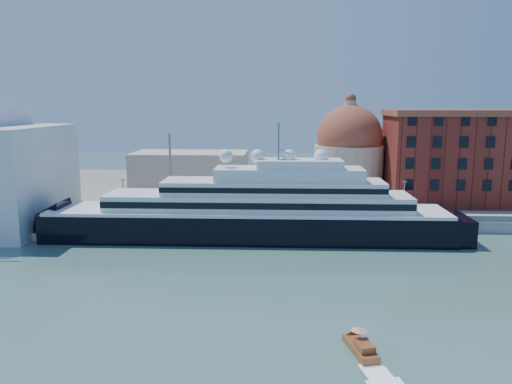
{
  "coord_description": "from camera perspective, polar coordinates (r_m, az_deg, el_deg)",
  "views": [
    {
      "loc": [
        3.35,
        -73.62,
        26.73
      ],
      "look_at": [
        -0.69,
        18.0,
        10.43
      ],
      "focal_mm": 35.0,
      "sensor_mm": 36.0,
      "label": 1
    }
  ],
  "objects": [
    {
      "name": "quay",
      "position": [
        110.65,
        0.72,
        -3.24
      ],
      "size": [
        180.0,
        10.0,
        2.5
      ],
      "primitive_type": "cube",
      "color": "gray",
      "rests_on": "ground"
    },
    {
      "name": "land",
      "position": [
        150.87,
        1.22,
        0.26
      ],
      "size": [
        260.0,
        72.0,
        2.0
      ],
      "primitive_type": "cube",
      "color": "slate",
      "rests_on": "ground"
    },
    {
      "name": "warehouse",
      "position": [
        135.33,
        23.63,
        3.75
      ],
      "size": [
        43.0,
        19.0,
        23.25
      ],
      "color": "maroon",
      "rests_on": "land"
    },
    {
      "name": "service_barge",
      "position": [
        108.57,
        -22.32,
        -4.49
      ],
      "size": [
        13.07,
        4.62,
        2.92
      ],
      "rotation": [
        0.0,
        0.0,
        0.02
      ],
      "color": "white",
      "rests_on": "ground"
    },
    {
      "name": "water_taxi",
      "position": [
        57.79,
        11.92,
        -16.94
      ],
      "size": [
        3.31,
        6.28,
        2.84
      ],
      "rotation": [
        0.0,
        0.0,
        0.23
      ],
      "color": "maroon",
      "rests_on": "ground"
    },
    {
      "name": "superyacht",
      "position": [
        99.47,
        -2.45,
        -2.75
      ],
      "size": [
        90.42,
        12.54,
        27.02
      ],
      "color": "black",
      "rests_on": "ground"
    },
    {
      "name": "lamp_posts",
      "position": [
        108.42,
        -6.0,
        1.06
      ],
      "size": [
        120.8,
        2.4,
        18.0
      ],
      "color": "slate",
      "rests_on": "quay"
    },
    {
      "name": "quay_fence",
      "position": [
        105.85,
        0.65,
        -2.82
      ],
      "size": [
        180.0,
        0.1,
        1.2
      ],
      "primitive_type": "cube",
      "color": "slate",
      "rests_on": "quay"
    },
    {
      "name": "ground",
      "position": [
        78.4,
        -0.08,
        -9.86
      ],
      "size": [
        400.0,
        400.0,
        0.0
      ],
      "primitive_type": "plane",
      "color": "#335958",
      "rests_on": "ground"
    },
    {
      "name": "church",
      "position": [
        132.32,
        3.83,
        3.19
      ],
      "size": [
        66.0,
        18.0,
        25.5
      ],
      "color": "beige",
      "rests_on": "land"
    }
  ]
}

